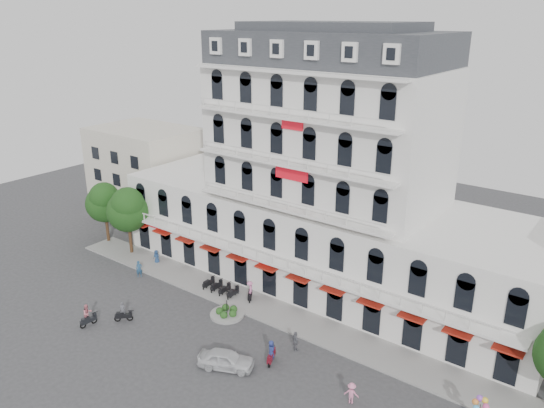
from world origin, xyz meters
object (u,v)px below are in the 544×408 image
(rider_west, at_px, (123,313))
(rider_southwest, at_px, (88,315))
(parked_car, at_px, (226,359))
(rider_center, at_px, (250,290))
(rider_east, at_px, (271,352))

(rider_west, relative_size, rider_southwest, 0.90)
(parked_car, xyz_separation_m, rider_west, (-11.98, -0.56, 0.07))
(parked_car, bearing_deg, rider_center, 4.55)
(rider_west, bearing_deg, parked_car, -40.96)
(rider_southwest, distance_m, rider_east, 17.30)
(rider_southwest, bearing_deg, rider_center, -30.57)
(rider_center, bearing_deg, rider_east, 14.54)
(parked_car, height_order, rider_east, rider_east)
(rider_southwest, relative_size, rider_east, 1.04)
(parked_car, relative_size, rider_west, 2.29)
(rider_southwest, xyz_separation_m, rider_east, (16.38, 5.55, -0.08))
(parked_car, distance_m, rider_center, 10.57)
(parked_car, height_order, rider_west, rider_west)
(rider_southwest, distance_m, rider_center, 15.03)
(parked_car, height_order, rider_center, rider_center)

